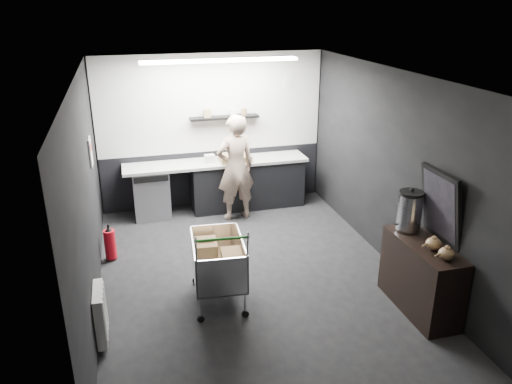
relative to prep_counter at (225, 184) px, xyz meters
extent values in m
plane|color=black|center=(-0.14, -2.42, -0.46)|extent=(5.50, 5.50, 0.00)
plane|color=white|center=(-0.14, -2.42, 2.24)|extent=(5.50, 5.50, 0.00)
plane|color=black|center=(-0.14, 0.33, 0.89)|extent=(5.50, 0.00, 5.50)
plane|color=black|center=(-0.14, -5.17, 0.89)|extent=(5.50, 0.00, 5.50)
plane|color=black|center=(-2.14, -2.42, 0.89)|extent=(0.00, 5.50, 5.50)
plane|color=black|center=(1.86, -2.42, 0.89)|extent=(0.00, 5.50, 5.50)
cube|color=silver|center=(-0.14, 0.31, 1.39)|extent=(3.95, 0.02, 1.70)
cube|color=black|center=(-0.14, 0.31, 0.04)|extent=(3.95, 0.02, 1.00)
cube|color=black|center=(0.06, 0.20, 1.16)|extent=(1.20, 0.22, 0.04)
cylinder|color=silver|center=(1.26, 0.30, 1.69)|extent=(0.20, 0.03, 0.20)
cube|color=white|center=(-2.12, -1.12, 1.09)|extent=(0.02, 0.30, 0.40)
cube|color=red|center=(-2.11, -1.12, 1.16)|extent=(0.02, 0.22, 0.10)
cube|color=silver|center=(-2.08, -3.32, -0.11)|extent=(0.10, 0.50, 0.60)
cube|color=white|center=(-0.14, -0.57, 2.21)|extent=(2.40, 0.20, 0.04)
cube|color=black|center=(0.41, 0.00, -0.03)|extent=(2.00, 0.56, 0.85)
cube|color=#ABAAA6|center=(-0.14, 0.00, 0.42)|extent=(3.20, 0.60, 0.05)
cube|color=#9EA0A5|center=(-1.29, 0.00, -0.03)|extent=(0.60, 0.58, 0.85)
cube|color=black|center=(-1.29, -0.30, 0.32)|extent=(0.56, 0.02, 0.10)
imported|color=beige|center=(0.10, -0.45, 0.45)|extent=(0.72, 0.54, 1.81)
cube|color=silver|center=(-0.68, -2.85, -0.12)|extent=(0.69, 0.99, 0.02)
cube|color=silver|center=(-0.97, -2.85, 0.12)|extent=(0.10, 0.94, 0.50)
cube|color=silver|center=(-0.38, -2.85, 0.12)|extent=(0.10, 0.94, 0.50)
cube|color=silver|center=(-0.68, -3.31, 0.12)|extent=(0.61, 0.07, 0.50)
cube|color=silver|center=(-0.68, -2.39, 0.12)|extent=(0.61, 0.07, 0.50)
cylinder|color=silver|center=(-0.94, -3.28, -0.27)|extent=(0.02, 0.02, 0.33)
cylinder|color=silver|center=(-0.41, -3.28, -0.27)|extent=(0.02, 0.02, 0.33)
cylinder|color=silver|center=(-0.94, -2.42, -0.27)|extent=(0.02, 0.02, 0.33)
cylinder|color=silver|center=(-0.41, -2.42, -0.27)|extent=(0.02, 0.02, 0.33)
cylinder|color=#278A25|center=(-0.68, -3.37, 0.65)|extent=(0.61, 0.08, 0.03)
cube|color=olive|center=(-0.81, -2.74, 0.11)|extent=(0.29, 0.35, 0.42)
cube|color=olive|center=(-0.52, -2.98, 0.09)|extent=(0.27, 0.33, 0.38)
cylinder|color=black|center=(-0.94, -3.28, -0.41)|extent=(0.09, 0.04, 0.09)
cylinder|color=black|center=(-0.94, -2.42, -0.41)|extent=(0.09, 0.04, 0.09)
cylinder|color=black|center=(-0.41, -3.28, -0.41)|extent=(0.09, 0.04, 0.09)
cylinder|color=black|center=(-0.41, -2.42, -0.41)|extent=(0.09, 0.04, 0.09)
cube|color=black|center=(1.62, -3.68, -0.02)|extent=(0.44, 1.17, 0.88)
cylinder|color=silver|center=(1.62, -3.28, 0.67)|extent=(0.29, 0.29, 0.45)
cylinder|color=black|center=(1.62, -3.28, 0.91)|extent=(0.29, 0.29, 0.04)
sphere|color=black|center=(1.62, -3.28, 0.95)|extent=(0.05, 0.05, 0.05)
ellipsoid|color=brown|center=(1.62, -3.82, 0.50)|extent=(0.18, 0.18, 0.14)
ellipsoid|color=brown|center=(1.62, -4.07, 0.50)|extent=(0.18, 0.18, 0.14)
cube|color=black|center=(1.80, -3.63, 0.86)|extent=(0.20, 0.68, 0.88)
cube|color=black|center=(1.78, -3.63, 0.86)|extent=(0.14, 0.59, 0.75)
cylinder|color=red|center=(-1.99, -1.43, -0.21)|extent=(0.16, 0.16, 0.43)
cone|color=black|center=(-1.99, -1.43, 0.03)|extent=(0.11, 0.11, 0.06)
cylinder|color=black|center=(-1.99, -1.43, 0.07)|extent=(0.03, 0.03, 0.06)
cube|color=olive|center=(0.18, -0.05, 0.50)|extent=(0.53, 0.40, 0.11)
cylinder|color=beige|center=(0.25, 0.00, 0.53)|extent=(0.18, 0.18, 0.18)
cube|color=silver|center=(-0.26, -0.05, 0.51)|extent=(0.18, 0.14, 0.14)
camera|label=1|loc=(-1.64, -8.16, 3.10)|focal=35.00mm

